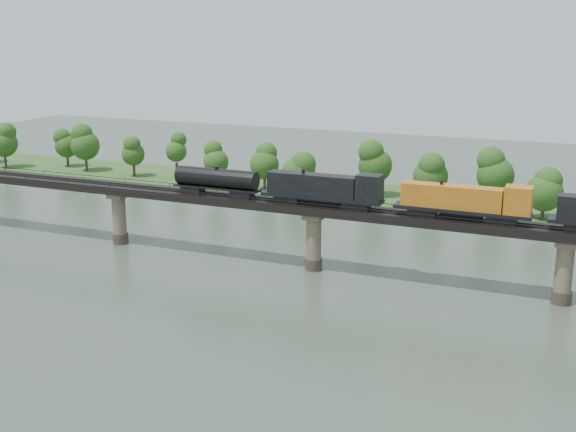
% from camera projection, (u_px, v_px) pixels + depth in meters
% --- Properties ---
extents(ground, '(400.00, 400.00, 0.00)m').
position_uv_depth(ground, '(232.00, 335.00, 97.25)').
color(ground, '#334134').
rests_on(ground, ground).
extents(far_bank, '(300.00, 24.00, 1.60)m').
position_uv_depth(far_bank, '(397.00, 199.00, 172.61)').
color(far_bank, '#2D5020').
rests_on(far_bank, ground).
extents(bridge, '(236.00, 30.00, 11.50)m').
position_uv_depth(bridge, '(314.00, 239.00, 122.56)').
color(bridge, '#473A2D').
rests_on(bridge, ground).
extents(bridge_superstructure, '(220.00, 4.90, 0.75)m').
position_uv_depth(bridge_superstructure, '(314.00, 203.00, 120.98)').
color(bridge_superstructure, black).
rests_on(bridge_superstructure, bridge).
extents(far_treeline, '(289.06, 17.54, 13.60)m').
position_uv_depth(far_treeline, '(360.00, 166.00, 169.79)').
color(far_treeline, '#382619').
rests_on(far_treeline, far_bank).
extents(freight_train, '(84.86, 3.31, 5.84)m').
position_uv_depth(freight_train, '(414.00, 197.00, 113.85)').
color(freight_train, black).
rests_on(freight_train, bridge).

